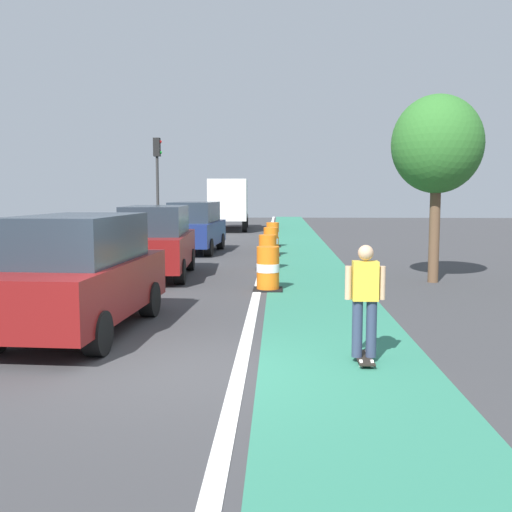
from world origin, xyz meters
TOP-DOWN VIEW (x-y plane):
  - ground_plane at (0.00, 0.00)m, footprint 100.00×100.00m
  - bike_lane_strip at (2.40, 12.00)m, footprint 2.50×80.00m
  - lane_divider_stripe at (0.90, 12.00)m, footprint 0.20×80.00m
  - skateboarder_on_lane at (2.65, 0.42)m, footprint 0.57×0.80m
  - parked_suv_nearest at (-2.00, 2.08)m, footprint 2.12×4.70m
  - parked_suv_second at (-2.09, 8.96)m, footprint 2.12×4.70m
  - parked_suv_third at (-1.98, 16.04)m, footprint 2.13×4.70m
  - traffic_barrel_front at (1.16, 6.71)m, footprint 0.73×0.73m
  - traffic_barrel_mid at (1.08, 10.82)m, footprint 0.73×0.73m
  - traffic_barrel_back at (1.12, 14.90)m, footprint 0.73×0.73m
  - traffic_barrel_far at (1.15, 18.66)m, footprint 0.73×0.73m
  - delivery_truck_down_block at (-1.79, 30.69)m, footprint 2.61×7.68m
  - traffic_light_corner at (-4.59, 21.59)m, footprint 0.41×0.32m
  - pedestrian_crossing at (-4.98, 15.99)m, footprint 0.34×0.20m
  - street_tree_sidewalk at (5.61, 8.21)m, footprint 2.40×2.40m

SIDE VIEW (x-z plane):
  - ground_plane at x=0.00m, z-range 0.00..0.00m
  - bike_lane_strip at x=2.40m, z-range 0.00..0.01m
  - lane_divider_stripe at x=0.90m, z-range 0.00..0.01m
  - traffic_barrel_front at x=1.16m, z-range -0.01..1.08m
  - traffic_barrel_mid at x=1.08m, z-range -0.01..1.08m
  - traffic_barrel_back at x=1.12m, z-range -0.01..1.08m
  - traffic_barrel_far at x=1.15m, z-range -0.01..1.08m
  - pedestrian_crossing at x=-4.98m, z-range 0.06..1.67m
  - skateboarder_on_lane at x=2.65m, z-range 0.07..1.76m
  - parked_suv_nearest at x=-2.00m, z-range 0.02..2.06m
  - parked_suv_second at x=-2.09m, z-range 0.02..2.06m
  - parked_suv_third at x=-1.98m, z-range 0.02..2.06m
  - delivery_truck_down_block at x=-1.79m, z-range 0.23..3.46m
  - traffic_light_corner at x=-4.59m, z-range 0.95..6.05m
  - street_tree_sidewalk at x=5.61m, z-range 1.17..6.17m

